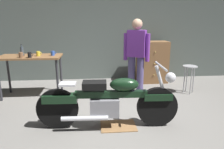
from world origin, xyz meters
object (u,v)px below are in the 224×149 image
mug_yellow_tall (38,54)px  mug_brown_stoneware (21,55)px  shop_stool (190,72)px  mug_blue_enamel (53,53)px  person_standing (136,54)px  mug_black_matte (30,55)px  wooden_dresser (152,62)px  bottle (22,51)px  motorcycle (109,100)px

mug_yellow_tall → mug_brown_stoneware: mug_brown_stoneware is taller
shop_stool → mug_blue_enamel: mug_blue_enamel is taller
person_standing → mug_blue_enamel: bearing=19.9°
person_standing → mug_brown_stoneware: size_ratio=14.41×
shop_stool → mug_black_matte: 3.50m
mug_brown_stoneware → mug_blue_enamel: 0.63m
mug_black_matte → mug_blue_enamel: mug_black_matte is taller
shop_stool → mug_brown_stoneware: size_ratio=5.52×
wooden_dresser → bottle: bottle is taller
motorcycle → mug_brown_stoneware: size_ratio=18.90×
mug_blue_enamel → bottle: 0.68m
motorcycle → wooden_dresser: size_ratio=1.99×
person_standing → bottle: size_ratio=6.93×
motorcycle → shop_stool: motorcycle is taller
wooden_dresser → mug_yellow_tall: (-2.73, -0.86, 0.40)m
mug_brown_stoneware → person_standing: bearing=0.4°
wooden_dresser → mug_brown_stoneware: wooden_dresser is taller
person_standing → mug_black_matte: 2.21m
person_standing → wooden_dresser: 1.25m
wooden_dresser → mug_blue_enamel: wooden_dresser is taller
shop_stool → bottle: 3.75m
mug_black_matte → mug_blue_enamel: 0.48m
mug_black_matte → mug_brown_stoneware: (-0.18, 0.03, -0.00)m
wooden_dresser → bottle: 3.22m
motorcycle → mug_black_matte: 2.08m
bottle → mug_brown_stoneware: bearing=-76.6°
wooden_dresser → mug_blue_enamel: size_ratio=9.66×
shop_stool → mug_black_matte: bearing=-178.5°
mug_black_matte → mug_yellow_tall: (0.12, 0.19, -0.01)m
wooden_dresser → bottle: (-3.11, -0.72, 0.45)m
shop_stool → wooden_dresser: bearing=122.4°
shop_stool → mug_yellow_tall: (-3.34, 0.10, 0.45)m
wooden_dresser → bottle: size_ratio=4.56×
mug_blue_enamel → mug_black_matte: bearing=-152.2°
wooden_dresser → mug_yellow_tall: size_ratio=9.93×
motorcycle → mug_brown_stoneware: bearing=143.4°
mug_black_matte → mug_brown_stoneware: size_ratio=0.98×
mug_blue_enamel → bottle: bearing=171.2°
mug_blue_enamel → wooden_dresser: bearing=18.7°
mug_blue_enamel → person_standing: bearing=-5.5°
motorcycle → bottle: bearing=139.1°
mug_black_matte → mug_yellow_tall: bearing=57.2°
shop_stool → mug_brown_stoneware: 3.67m
wooden_dresser → person_standing: bearing=-123.0°
mug_black_matte → mug_yellow_tall: 0.23m
wooden_dresser → mug_black_matte: wooden_dresser is taller
mug_black_matte → bottle: 0.41m
mug_yellow_tall → bottle: bottle is taller
mug_blue_enamel → bottle: bottle is taller
person_standing → mug_black_matte: bearing=26.7°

